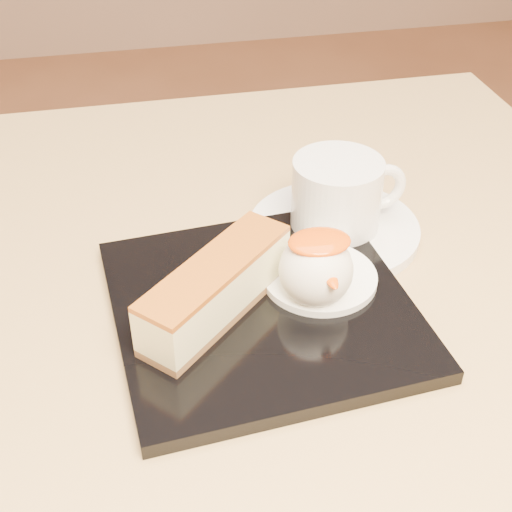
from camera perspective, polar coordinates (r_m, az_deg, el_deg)
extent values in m
cube|color=olive|center=(0.56, -2.93, -6.53)|extent=(0.80, 0.80, 0.04)
cube|color=black|center=(0.55, 0.44, -4.09)|extent=(0.24, 0.24, 0.01)
cube|color=brown|center=(0.53, -3.14, -4.21)|extent=(0.13, 0.12, 0.01)
cube|color=beige|center=(0.52, -3.21, -2.50)|extent=(0.13, 0.12, 0.03)
cube|color=#8F3E0F|center=(0.51, -3.29, -0.81)|extent=(0.13, 0.12, 0.00)
cylinder|color=white|center=(0.56, 5.11, -1.70)|extent=(0.09, 0.09, 0.01)
sphere|color=white|center=(0.53, 4.81, -1.12)|extent=(0.06, 0.06, 0.06)
ellipsoid|color=#ED5007|center=(0.52, 5.10, 1.14)|extent=(0.05, 0.04, 0.01)
ellipsoid|color=#297F3D|center=(0.57, 1.66, -0.54)|extent=(0.02, 0.01, 0.00)
ellipsoid|color=#297F3D|center=(0.57, 2.55, -0.02)|extent=(0.02, 0.02, 0.00)
ellipsoid|color=#297F3D|center=(0.57, 0.62, -0.14)|extent=(0.01, 0.02, 0.00)
cylinder|color=white|center=(0.63, 6.23, 2.14)|extent=(0.15, 0.15, 0.01)
cylinder|color=white|center=(0.61, 6.46, 4.92)|extent=(0.08, 0.08, 0.06)
cylinder|color=black|center=(0.60, 6.65, 7.30)|extent=(0.07, 0.07, 0.00)
torus|color=white|center=(0.63, 10.06, 5.44)|extent=(0.04, 0.01, 0.04)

